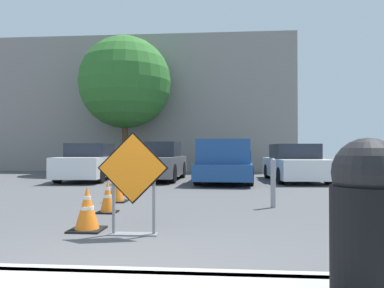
# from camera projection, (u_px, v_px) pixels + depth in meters

# --- Properties ---
(ground_plane) EXTENTS (96.00, 96.00, 0.00)m
(ground_plane) POSITION_uv_depth(u_px,v_px,m) (195.00, 184.00, 13.41)
(ground_plane) COLOR #4C4C4F
(curb_lip) EXTENTS (30.56, 0.20, 0.14)m
(curb_lip) POSITION_uv_depth(u_px,v_px,m) (114.00, 277.00, 3.44)
(curb_lip) COLOR #999993
(curb_lip) RESTS_ON ground_plane
(road_closed_sign) EXTENTS (1.05, 0.20, 1.50)m
(road_closed_sign) POSITION_uv_depth(u_px,v_px,m) (133.00, 178.00, 5.43)
(road_closed_sign) COLOR black
(road_closed_sign) RESTS_ON ground_plane
(traffic_cone_nearest) EXTENTS (0.50, 0.50, 0.68)m
(traffic_cone_nearest) POSITION_uv_depth(u_px,v_px,m) (87.00, 209.00, 5.76)
(traffic_cone_nearest) COLOR black
(traffic_cone_nearest) RESTS_ON ground_plane
(traffic_cone_second) EXTENTS (0.38, 0.38, 0.65)m
(traffic_cone_second) POSITION_uv_depth(u_px,v_px,m) (108.00, 197.00, 7.37)
(traffic_cone_second) COLOR black
(traffic_cone_second) RESTS_ON ground_plane
(traffic_cone_third) EXTENTS (0.49, 0.49, 0.82)m
(traffic_cone_third) POSITION_uv_depth(u_px,v_px,m) (116.00, 185.00, 8.90)
(traffic_cone_third) COLOR black
(traffic_cone_third) RESTS_ON ground_plane
(traffic_cone_fourth) EXTENTS (0.50, 0.50, 0.81)m
(traffic_cone_fourth) POSITION_uv_depth(u_px,v_px,m) (123.00, 180.00, 10.41)
(traffic_cone_fourth) COLOR black
(traffic_cone_fourth) RESTS_ON ground_plane
(parked_car_nearest) EXTENTS (2.03, 4.53, 1.49)m
(parked_car_nearest) POSITION_uv_depth(u_px,v_px,m) (90.00, 163.00, 15.19)
(parked_car_nearest) COLOR white
(parked_car_nearest) RESTS_ON ground_plane
(parked_car_second) EXTENTS (1.99, 4.23, 1.55)m
(parked_car_second) POSITION_uv_depth(u_px,v_px,m) (158.00, 162.00, 15.23)
(parked_car_second) COLOR slate
(parked_car_second) RESTS_ON ground_plane
(pickup_truck) EXTENTS (2.25, 5.42, 1.60)m
(pickup_truck) POSITION_uv_depth(u_px,v_px,m) (225.00, 163.00, 14.19)
(pickup_truck) COLOR navy
(pickup_truck) RESTS_ON ground_plane
(parked_car_third) EXTENTS (2.06, 4.57, 1.47)m
(parked_car_third) POSITION_uv_depth(u_px,v_px,m) (295.00, 164.00, 14.79)
(parked_car_third) COLOR white
(parked_car_third) RESTS_ON ground_plane
(trash_bin) EXTENTS (0.55, 0.55, 1.20)m
(trash_bin) POSITION_uv_depth(u_px,v_px,m) (369.00, 217.00, 2.77)
(trash_bin) COLOR black
(trash_bin) RESTS_ON sidewalk_strip
(bollard_nearest) EXTENTS (0.12, 0.12, 1.06)m
(bollard_nearest) POSITION_uv_depth(u_px,v_px,m) (273.00, 182.00, 8.02)
(bollard_nearest) COLOR gray
(bollard_nearest) RESTS_ON ground_plane
(bollard_second) EXTENTS (0.12, 0.12, 0.88)m
(bollard_second) POSITION_uv_depth(u_px,v_px,m) (349.00, 186.00, 7.89)
(bollard_second) COLOR gray
(bollard_second) RESTS_ON ground_plane
(building_facade_backdrop) EXTENTS (18.04, 5.00, 7.80)m
(building_facade_backdrop) POSITION_uv_depth(u_px,v_px,m) (145.00, 108.00, 23.67)
(building_facade_backdrop) COLOR gray
(building_facade_backdrop) RESTS_ON ground_plane
(street_tree_behind_lot) EXTENTS (4.85, 4.85, 7.22)m
(street_tree_behind_lot) POSITION_uv_depth(u_px,v_px,m) (125.00, 83.00, 19.76)
(street_tree_behind_lot) COLOR #513823
(street_tree_behind_lot) RESTS_ON ground_plane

